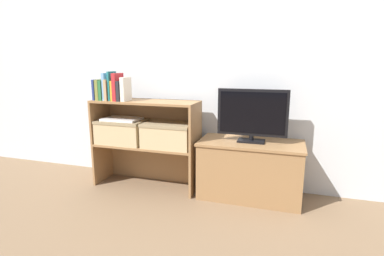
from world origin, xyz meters
name	(u,v)px	position (x,y,z in m)	size (l,w,h in m)	color
ground_plane	(186,198)	(0.00, 0.00, 0.00)	(16.00, 16.00, 0.00)	brown
wall_back	(201,55)	(0.00, 0.45, 1.20)	(10.00, 0.05, 2.40)	silver
tv_stand	(250,169)	(0.51, 0.21, 0.24)	(0.86, 0.43, 0.49)	olive
tv	(252,114)	(0.51, 0.20, 0.72)	(0.57, 0.14, 0.44)	black
bookshelf_lower_tier	(150,156)	(-0.44, 0.23, 0.26)	(0.97, 0.33, 0.40)	olive
bookshelf_upper_tier	(148,115)	(-0.44, 0.23, 0.66)	(0.97, 0.33, 0.40)	olive
book_navy	(97,90)	(-0.88, 0.10, 0.89)	(0.02, 0.14, 0.18)	navy
book_olive	(100,90)	(-0.85, 0.10, 0.89)	(0.03, 0.14, 0.18)	olive
book_forest	(104,90)	(-0.82, 0.10, 0.89)	(0.03, 0.14, 0.18)	#286638
book_skyblue	(107,87)	(-0.79, 0.10, 0.92)	(0.03, 0.12, 0.24)	#709ECC
book_tan	(110,90)	(-0.76, 0.10, 0.90)	(0.03, 0.15, 0.19)	tan
book_teal	(112,86)	(-0.73, 0.10, 0.93)	(0.02, 0.13, 0.26)	#1E7075
book_mustard	(115,91)	(-0.70, 0.10, 0.89)	(0.02, 0.12, 0.18)	gold
book_crimson	(118,87)	(-0.67, 0.10, 0.92)	(0.04, 0.15, 0.24)	#B22328
book_charcoal	(122,91)	(-0.63, 0.10, 0.89)	(0.03, 0.15, 0.18)	#232328
book_ivory	(126,89)	(-0.59, 0.10, 0.91)	(0.04, 0.14, 0.21)	silver
storage_basket_left	(123,130)	(-0.67, 0.15, 0.52)	(0.44, 0.30, 0.21)	tan
storage_basket_right	(169,134)	(-0.21, 0.15, 0.52)	(0.44, 0.30, 0.21)	tan
laptop	(122,119)	(-0.67, 0.15, 0.63)	(0.34, 0.23, 0.02)	white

